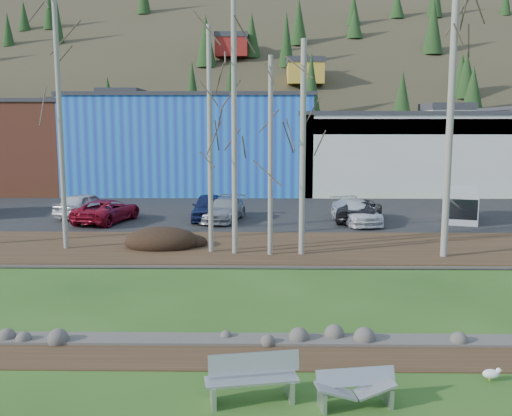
{
  "coord_description": "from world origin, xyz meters",
  "views": [
    {
      "loc": [
        0.18,
        -11.47,
        5.76
      ],
      "look_at": [
        -0.14,
        10.74,
        2.5
      ],
      "focal_mm": 40.0,
      "sensor_mm": 36.0,
      "label": 1
    }
  ],
  "objects_px": {
    "car_0": "(86,205)",
    "car_4": "(360,210)",
    "car_1": "(107,211)",
    "bench_damaged": "(355,388)",
    "car_3": "(209,207)",
    "car_5": "(356,212)",
    "bench_intact": "(252,378)",
    "seagull": "(492,374)",
    "car_2": "(223,209)",
    "van_white": "(461,205)"
  },
  "relations": [
    {
      "from": "car_0",
      "to": "car_4",
      "type": "xyz_separation_m",
      "value": [
        16.58,
        -1.31,
        -0.09
      ]
    },
    {
      "from": "car_1",
      "to": "car_0",
      "type": "bearing_deg",
      "value": -31.14
    },
    {
      "from": "bench_damaged",
      "to": "car_3",
      "type": "distance_m",
      "value": 22.94
    },
    {
      "from": "car_0",
      "to": "car_5",
      "type": "bearing_deg",
      "value": -166.92
    },
    {
      "from": "bench_intact",
      "to": "car_0",
      "type": "xyz_separation_m",
      "value": [
        -10.71,
        23.1,
        0.41
      ]
    },
    {
      "from": "seagull",
      "to": "car_0",
      "type": "distance_m",
      "value": 27.38
    },
    {
      "from": "car_2",
      "to": "car_5",
      "type": "bearing_deg",
      "value": 4.97
    },
    {
      "from": "seagull",
      "to": "car_0",
      "type": "bearing_deg",
      "value": 134.7
    },
    {
      "from": "bench_damaged",
      "to": "car_2",
      "type": "relative_size",
      "value": 0.37
    },
    {
      "from": "bench_intact",
      "to": "bench_damaged",
      "type": "height_order",
      "value": "bench_intact"
    },
    {
      "from": "car_3",
      "to": "car_0",
      "type": "bearing_deg",
      "value": 171.91
    },
    {
      "from": "bench_damaged",
      "to": "van_white",
      "type": "relative_size",
      "value": 0.38
    },
    {
      "from": "car_0",
      "to": "car_3",
      "type": "xyz_separation_m",
      "value": [
        7.65,
        -0.97,
        0.0
      ]
    },
    {
      "from": "bench_damaged",
      "to": "car_2",
      "type": "height_order",
      "value": "car_2"
    },
    {
      "from": "seagull",
      "to": "car_1",
      "type": "distance_m",
      "value": 24.76
    },
    {
      "from": "car_1",
      "to": "car_5",
      "type": "relative_size",
      "value": 1.04
    },
    {
      "from": "car_4",
      "to": "van_white",
      "type": "bearing_deg",
      "value": -160.85
    },
    {
      "from": "bench_damaged",
      "to": "car_3",
      "type": "xyz_separation_m",
      "value": [
        -5.19,
        22.33,
        0.53
      ]
    },
    {
      "from": "car_5",
      "to": "car_3",
      "type": "bearing_deg",
      "value": 161.5
    },
    {
      "from": "seagull",
      "to": "car_2",
      "type": "relative_size",
      "value": 0.1
    },
    {
      "from": "bench_intact",
      "to": "car_3",
      "type": "height_order",
      "value": "car_3"
    },
    {
      "from": "bench_intact",
      "to": "bench_damaged",
      "type": "relative_size",
      "value": 1.16
    },
    {
      "from": "car_3",
      "to": "bench_damaged",
      "type": "bearing_deg",
      "value": -77.78
    },
    {
      "from": "car_2",
      "to": "car_5",
      "type": "relative_size",
      "value": 0.99
    },
    {
      "from": "car_0",
      "to": "seagull",
      "type": "bearing_deg",
      "value": 146.49
    },
    {
      "from": "car_0",
      "to": "van_white",
      "type": "height_order",
      "value": "van_white"
    },
    {
      "from": "car_5",
      "to": "van_white",
      "type": "bearing_deg",
      "value": -1.51
    },
    {
      "from": "bench_damaged",
      "to": "car_2",
      "type": "bearing_deg",
      "value": 91.58
    },
    {
      "from": "car_3",
      "to": "van_white",
      "type": "xyz_separation_m",
      "value": [
        14.88,
        -0.06,
        0.17
      ]
    },
    {
      "from": "car_1",
      "to": "car_3",
      "type": "relative_size",
      "value": 1.09
    },
    {
      "from": "seagull",
      "to": "car_1",
      "type": "bearing_deg",
      "value": 133.84
    },
    {
      "from": "seagull",
      "to": "van_white",
      "type": "bearing_deg",
      "value": 81.71
    },
    {
      "from": "bench_damaged",
      "to": "car_5",
      "type": "xyz_separation_m",
      "value": [
        3.37,
        21.21,
        0.44
      ]
    },
    {
      "from": "bench_intact",
      "to": "seagull",
      "type": "height_order",
      "value": "bench_intact"
    },
    {
      "from": "seagull",
      "to": "van_white",
      "type": "xyz_separation_m",
      "value": [
        6.43,
        21.1,
        0.89
      ]
    },
    {
      "from": "bench_damaged",
      "to": "van_white",
      "type": "bearing_deg",
      "value": 57.06
    },
    {
      "from": "car_3",
      "to": "bench_intact",
      "type": "bearing_deg",
      "value": -82.98
    },
    {
      "from": "bench_intact",
      "to": "car_2",
      "type": "xyz_separation_m",
      "value": [
        -2.16,
        21.85,
        0.33
      ]
    },
    {
      "from": "bench_intact",
      "to": "car_1",
      "type": "height_order",
      "value": "car_1"
    },
    {
      "from": "car_0",
      "to": "car_1",
      "type": "bearing_deg",
      "value": 154.63
    },
    {
      "from": "car_2",
      "to": "car_3",
      "type": "bearing_deg",
      "value": 173.5
    },
    {
      "from": "car_2",
      "to": "seagull",
      "type": "bearing_deg",
      "value": -58.91
    },
    {
      "from": "car_1",
      "to": "car_5",
      "type": "distance_m",
      "value": 14.36
    },
    {
      "from": "bench_damaged",
      "to": "car_5",
      "type": "relative_size",
      "value": 0.37
    },
    {
      "from": "car_0",
      "to": "car_2",
      "type": "xyz_separation_m",
      "value": [
        8.55,
        -1.26,
        -0.08
      ]
    },
    {
      "from": "car_0",
      "to": "car_4",
      "type": "distance_m",
      "value": 16.64
    },
    {
      "from": "bench_damaged",
      "to": "car_0",
      "type": "height_order",
      "value": "car_0"
    },
    {
      "from": "seagull",
      "to": "bench_intact",
      "type": "bearing_deg",
      "value": -161.1
    },
    {
      "from": "car_4",
      "to": "car_0",
      "type": "bearing_deg",
      "value": 11.96
    },
    {
      "from": "van_white",
      "to": "car_5",
      "type": "bearing_deg",
      "value": -153.25
    }
  ]
}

